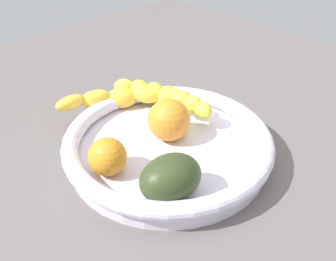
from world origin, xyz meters
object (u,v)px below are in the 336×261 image
orange_mid_left (169,120)px  fruit_bowl (168,145)px  banana_draped_left (122,98)px  avocado_dark (171,178)px  orange_front (108,157)px  banana_draped_right (166,97)px

orange_mid_left → fruit_bowl: bearing=-48.2°
fruit_bowl → banana_draped_left: bearing=170.9°
avocado_dark → banana_draped_left: bearing=156.1°
avocado_dark → orange_front: bearing=-163.4°
orange_front → orange_mid_left: bearing=89.6°
banana_draped_right → orange_front: (6.27, -17.30, 0.16)cm
orange_front → orange_mid_left: (0.09, 11.68, 0.61)cm
orange_front → banana_draped_right: bearing=109.9°
banana_draped_right → banana_draped_left: bearing=-134.6°
banana_draped_left → orange_mid_left: (11.61, -0.30, 0.91)cm
orange_front → banana_draped_left: bearing=133.9°
orange_front → avocado_dark: bearing=16.6°
banana_draped_right → avocado_dark: (15.54, -14.54, 0.42)cm
avocado_dark → banana_draped_right: bearing=136.9°
banana_draped_left → banana_draped_right: bearing=45.4°
fruit_bowl → banana_draped_left: (-13.23, 2.12, 1.96)cm
fruit_bowl → avocado_dark: bearing=-43.2°
banana_draped_left → avocado_dark: (20.78, -9.22, 0.56)cm
orange_front → avocado_dark: avocado_dark is taller
fruit_bowl → avocado_dark: 10.66cm
banana_draped_right → orange_mid_left: 8.52cm
fruit_bowl → banana_draped_left: banana_draped_left is taller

